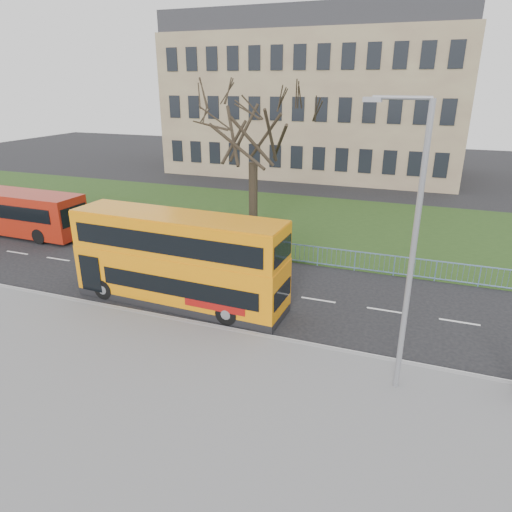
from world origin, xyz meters
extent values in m
plane|color=black|center=(0.00, 0.00, 0.00)|extent=(120.00, 120.00, 0.00)
cube|color=slate|center=(0.00, -6.75, 0.06)|extent=(80.00, 10.50, 0.12)
cube|color=gray|center=(0.00, -1.55, 0.07)|extent=(80.00, 0.20, 0.14)
cube|color=#203C16|center=(0.00, 14.30, 0.04)|extent=(80.00, 15.40, 0.08)
cube|color=#7A634D|center=(-5.00, 35.00, 7.00)|extent=(30.00, 15.00, 14.00)
cube|color=orange|center=(-2.81, 0.15, 1.23)|extent=(9.75, 2.68, 1.80)
cube|color=orange|center=(-2.81, 0.15, 2.28)|extent=(9.75, 2.68, 0.31)
cube|color=orange|center=(-2.81, 0.15, 3.25)|extent=(9.70, 2.64, 1.61)
cube|color=black|center=(-2.30, -1.04, 1.30)|extent=(7.45, 0.34, 0.78)
cube|color=black|center=(-2.86, -0.99, 3.16)|extent=(8.89, 0.39, 0.87)
cylinder|color=black|center=(-6.30, -0.76, 0.48)|extent=(0.97, 0.30, 0.96)
cylinder|color=black|center=(-0.05, -1.00, 0.48)|extent=(0.97, 0.30, 0.96)
cube|color=maroon|center=(-18.28, 5.40, 1.50)|extent=(10.68, 2.65, 2.61)
cylinder|color=black|center=(-14.92, 4.21, 0.48)|extent=(0.97, 0.27, 0.97)
cylinder|color=gray|center=(6.82, -3.00, 4.55)|extent=(0.18, 0.18, 8.86)
cylinder|color=gray|center=(6.05, -2.92, 8.98)|extent=(1.55, 0.27, 0.11)
cube|color=gray|center=(5.27, -2.84, 8.92)|extent=(0.52, 0.25, 0.13)
camera|label=1|loc=(6.81, -16.18, 9.35)|focal=32.00mm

